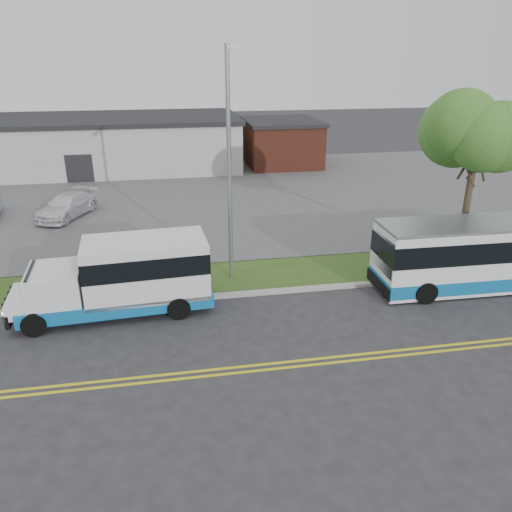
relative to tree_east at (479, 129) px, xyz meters
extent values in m
plane|color=#28282B|center=(-14.00, -3.00, -6.20)|extent=(140.00, 140.00, 0.00)
cube|color=gold|center=(-14.00, -6.85, -6.20)|extent=(70.00, 0.12, 0.01)
cube|color=gold|center=(-14.00, -7.15, -6.20)|extent=(70.00, 0.12, 0.01)
cube|color=#9E9B93|center=(-14.00, -1.90, -6.13)|extent=(80.00, 0.30, 0.15)
cube|color=#2E4918|center=(-14.00, -0.10, -6.15)|extent=(80.00, 3.30, 0.10)
cube|color=#4C4C4F|center=(-14.00, 14.00, -6.15)|extent=(80.00, 25.00, 0.10)
cube|color=#9E9E99|center=(-20.00, 24.00, -4.20)|extent=(25.00, 10.00, 4.00)
cube|color=black|center=(-20.00, 24.00, -2.03)|extent=(25.40, 10.40, 0.35)
cube|color=black|center=(-20.00, 19.05, -5.10)|extent=(2.00, 0.15, 2.20)
cube|color=brown|center=(-3.50, 23.00, -4.40)|extent=(6.00, 7.00, 3.60)
cube|color=black|center=(-3.50, 23.00, -2.45)|extent=(6.30, 7.30, 0.30)
cylinder|color=#37281E|center=(0.00, 0.00, -3.72)|extent=(0.32, 0.32, 4.76)
ellipsoid|color=#2A5C20|center=(0.00, 0.00, 0.02)|extent=(5.20, 5.20, 4.42)
cylinder|color=gray|center=(-11.00, -0.20, -1.35)|extent=(0.18, 0.18, 9.50)
cylinder|color=gray|center=(-11.00, -0.90, 3.30)|extent=(0.12, 1.40, 0.12)
cube|color=gray|center=(-11.00, -1.55, 3.25)|extent=(0.35, 0.18, 0.12)
cube|color=#0E5D99|center=(-15.63, -2.38, -5.64)|extent=(7.15, 2.83, 0.52)
cube|color=silver|center=(-14.50, -2.30, -4.45)|extent=(4.68, 2.67, 2.16)
cube|color=black|center=(-14.50, -2.30, -4.09)|extent=(4.71, 2.71, 0.77)
cube|color=silver|center=(-17.79, -2.52, -4.81)|extent=(2.00, 2.33, 1.24)
cube|color=black|center=(-18.56, -2.58, -4.61)|extent=(0.23, 1.96, 0.93)
cube|color=silver|center=(-18.92, -2.60, -5.33)|extent=(1.17, 2.18, 0.57)
cube|color=black|center=(-19.38, -2.63, -5.64)|extent=(0.30, 2.12, 0.52)
sphere|color=#FFD88C|center=(-19.38, -3.41, -5.38)|extent=(0.22, 0.22, 0.21)
sphere|color=#FFD88C|center=(-19.49, -1.86, -5.38)|extent=(0.22, 0.22, 0.21)
cylinder|color=black|center=(-18.44, -3.68, -5.77)|extent=(0.88, 0.35, 0.87)
cylinder|color=black|center=(-18.58, -1.46, -5.77)|extent=(0.88, 0.35, 0.87)
cylinder|color=black|center=(-13.40, -3.35, -5.77)|extent=(0.88, 0.35, 0.87)
cylinder|color=black|center=(-13.55, -1.12, -5.77)|extent=(0.88, 0.35, 0.87)
cube|color=silver|center=(-0.02, -2.76, -4.75)|extent=(10.36, 2.52, 2.72)
cube|color=#0E5D99|center=(-0.02, -2.76, -5.69)|extent=(10.38, 2.54, 0.56)
cube|color=black|center=(-0.02, -2.76, -4.23)|extent=(10.40, 2.56, 0.89)
cube|color=black|center=(-5.14, -2.67, -4.42)|extent=(0.13, 2.16, 1.50)
cube|color=black|center=(-5.20, -2.67, -5.78)|extent=(0.15, 2.35, 0.47)
cube|color=gray|center=(-0.02, -2.76, -3.37)|extent=(10.36, 2.52, 0.11)
cylinder|color=black|center=(-3.70, -3.80, -5.75)|extent=(0.91, 0.32, 0.90)
cylinder|color=black|center=(-3.66, -1.59, -5.75)|extent=(0.91, 0.32, 0.90)
imported|color=silver|center=(-19.53, 10.20, -5.43)|extent=(3.67, 5.02, 1.35)
camera|label=1|loc=(-13.46, -20.06, 3.07)|focal=35.00mm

